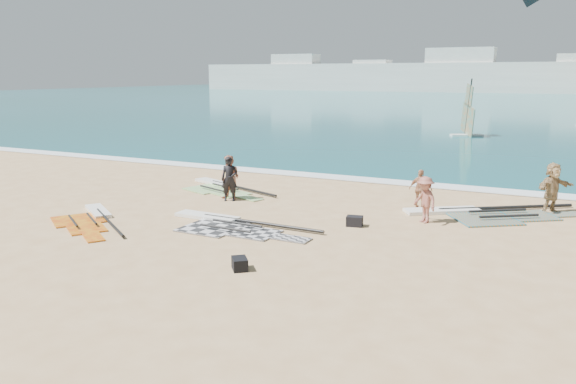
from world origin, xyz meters
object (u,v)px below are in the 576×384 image
at_px(rig_orange, 483,213).
at_px(beachgoer_right, 552,188).
at_px(rig_green, 220,187).
at_px(beachgoer_left, 230,178).
at_px(rig_grey, 227,224).
at_px(gear_bag_near, 355,221).
at_px(gear_bag_far, 240,264).
at_px(beachgoer_back, 421,189).
at_px(rig_red, 91,219).
at_px(beachgoer_mid, 425,200).
at_px(person_wetsuit, 229,179).

distance_m(rig_orange, beachgoer_right, 2.76).
bearing_deg(rig_green, beachgoer_left, -26.75).
relative_size(rig_grey, gear_bag_near, 10.70).
relative_size(rig_grey, gear_bag_far, 10.76).
bearing_deg(beachgoer_right, beachgoer_back, 146.20).
bearing_deg(gear_bag_near, rig_green, 155.80).
xyz_separation_m(rig_orange, beachgoer_back, (-2.27, -0.06, 0.69)).
bearing_deg(beachgoer_left, beachgoer_back, 20.04).
bearing_deg(gear_bag_near, rig_red, -158.85).
relative_size(rig_grey, beachgoer_mid, 3.56).
bearing_deg(beachgoer_back, rig_green, 2.65).
xyz_separation_m(gear_bag_near, beachgoer_back, (1.38, 3.45, 0.58)).
xyz_separation_m(gear_bag_far, beachgoer_right, (7.08, 10.32, 0.77)).
relative_size(rig_green, beachgoer_left, 2.88).
relative_size(gear_bag_near, beachgoer_mid, 0.33).
bearing_deg(rig_orange, person_wetsuit, 158.31).
bearing_deg(beachgoer_mid, beachgoer_right, 81.28).
xyz_separation_m(rig_grey, rig_red, (-4.61, -1.46, -0.00)).
bearing_deg(gear_bag_near, rig_orange, 43.89).
height_order(rig_orange, beachgoer_right, beachgoer_right).
xyz_separation_m(person_wetsuit, beachgoer_mid, (7.76, 0.04, -0.09)).
bearing_deg(rig_red, rig_green, 115.73).
distance_m(rig_green, gear_bag_near, 8.18).
bearing_deg(beachgoer_back, rig_red, 36.30).
bearing_deg(gear_bag_near, beachgoer_mid, 36.77).
bearing_deg(rig_grey, gear_bag_far, -51.65).
height_order(person_wetsuit, beachgoer_right, beachgoer_right).
bearing_deg(beachgoer_mid, rig_grey, -111.36).
bearing_deg(beachgoer_mid, beachgoer_left, -141.87).
height_order(rig_green, rig_red, rig_green).
relative_size(gear_bag_near, person_wetsuit, 0.30).
relative_size(rig_red, beachgoer_right, 2.28).
xyz_separation_m(beachgoer_left, beachgoer_mid, (7.85, -0.15, -0.10)).
xyz_separation_m(rig_red, gear_bag_far, (7.24, -2.08, 0.11)).
distance_m(rig_grey, beachgoer_mid, 6.77).
xyz_separation_m(person_wetsuit, beachgoer_back, (7.16, 2.01, -0.14)).
height_order(rig_orange, beachgoer_mid, beachgoer_mid).
relative_size(rig_green, person_wetsuit, 2.92).
height_order(rig_grey, beachgoer_left, beachgoer_left).
height_order(rig_grey, gear_bag_far, gear_bag_far).
distance_m(rig_red, beachgoer_right, 16.55).
height_order(gear_bag_far, beachgoer_left, beachgoer_left).
bearing_deg(rig_red, beachgoer_back, 68.91).
relative_size(rig_orange, gear_bag_far, 11.87).
bearing_deg(beachgoer_mid, rig_red, -116.30).
height_order(beachgoer_left, beachgoer_right, beachgoer_right).
height_order(beachgoer_mid, beachgoer_back, beachgoer_mid).
height_order(rig_red, beachgoer_right, beachgoer_right).
height_order(rig_red, person_wetsuit, person_wetsuit).
xyz_separation_m(beachgoer_back, beachgoer_right, (4.45, 1.50, 0.18)).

